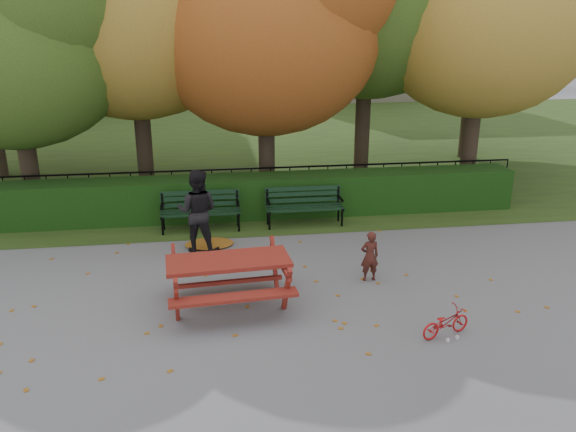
{
  "coord_description": "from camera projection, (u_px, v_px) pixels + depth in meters",
  "views": [
    {
      "loc": [
        -1.06,
        -8.62,
        4.44
      ],
      "look_at": [
        0.39,
        1.42,
        1.0
      ],
      "focal_mm": 35.0,
      "sensor_mm": 36.0,
      "label": 1
    }
  ],
  "objects": [
    {
      "name": "bicycle",
      "position": [
        446.0,
        322.0,
        8.41
      ],
      "size": [
        0.9,
        0.54,
        0.45
      ],
      "primitive_type": "imported",
      "rotation": [
        0.0,
        0.0,
        1.88
      ],
      "color": "#B51012",
      "rests_on": "ground"
    },
    {
      "name": "tree_a",
      "position": [
        19.0,
        22.0,
        12.72
      ],
      "size": [
        5.88,
        5.6,
        7.48
      ],
      "color": "black",
      "rests_on": "ground"
    },
    {
      "name": "bench_left",
      "position": [
        200.0,
        208.0,
        12.77
      ],
      "size": [
        1.8,
        0.57,
        0.88
      ],
      "color": "black",
      "rests_on": "ground"
    },
    {
      "name": "tree_e",
      "position": [
        501.0,
        0.0,
        14.3
      ],
      "size": [
        6.09,
        5.8,
        8.16
      ],
      "color": "black",
      "rests_on": "ground"
    },
    {
      "name": "leaf_scatter",
      "position": [
        275.0,
        290.0,
        9.92
      ],
      "size": [
        9.0,
        5.7,
        0.01
      ],
      "primitive_type": null,
      "color": "brown",
      "rests_on": "ground"
    },
    {
      "name": "picnic_table",
      "position": [
        229.0,
        270.0,
        9.17
      ],
      "size": [
        2.11,
        1.75,
        0.97
      ],
      "rotation": [
        0.0,
        0.0,
        0.07
      ],
      "color": "maroon",
      "rests_on": "ground"
    },
    {
      "name": "grass_strip",
      "position": [
        234.0,
        141.0,
        22.77
      ],
      "size": [
        90.0,
        90.0,
        0.0
      ],
      "primitive_type": "plane",
      "color": "#253917",
      "rests_on": "ground"
    },
    {
      "name": "bench_right",
      "position": [
        304.0,
        203.0,
        13.1
      ],
      "size": [
        1.8,
        0.57,
        0.88
      ],
      "color": "black",
      "rests_on": "ground"
    },
    {
      "name": "iron_fence",
      "position": [
        252.0,
        186.0,
        14.44
      ],
      "size": [
        14.0,
        0.04,
        1.02
      ],
      "color": "black",
      "rests_on": "ground"
    },
    {
      "name": "child",
      "position": [
        370.0,
        256.0,
        10.19
      ],
      "size": [
        0.36,
        0.25,
        0.95
      ],
      "primitive_type": "imported",
      "rotation": [
        0.0,
        0.0,
        3.21
      ],
      "color": "#411A14",
      "rests_on": "ground"
    },
    {
      "name": "hedge",
      "position": [
        254.0,
        196.0,
        13.7
      ],
      "size": [
        13.0,
        0.9,
        1.0
      ],
      "primitive_type": "cube",
      "color": "black",
      "rests_on": "ground"
    },
    {
      "name": "adult",
      "position": [
        198.0,
        211.0,
        11.39
      ],
      "size": [
        0.98,
        0.84,
        1.74
      ],
      "primitive_type": "imported",
      "rotation": [
        0.0,
        0.0,
        2.9
      ],
      "color": "black",
      "rests_on": "ground"
    },
    {
      "name": "leaf_pile",
      "position": [
        209.0,
        244.0,
        11.98
      ],
      "size": [
        1.2,
        0.97,
        0.07
      ],
      "primitive_type": "ellipsoid",
      "rotation": [
        0.0,
        0.0,
        -0.27
      ],
      "color": "brown",
      "rests_on": "ground"
    },
    {
      "name": "building_right",
      "position": [
        348.0,
        0.0,
        35.05
      ],
      "size": [
        9.0,
        6.0,
        12.0
      ],
      "primitive_type": "cube",
      "color": "#C1B299",
      "rests_on": "ground"
    },
    {
      "name": "tree_c",
      "position": [
        279.0,
        10.0,
        13.8
      ],
      "size": [
        6.3,
        6.0,
        8.0
      ],
      "color": "black",
      "rests_on": "ground"
    },
    {
      "name": "ground",
      "position": [
        277.0,
        298.0,
        9.64
      ],
      "size": [
        90.0,
        90.0,
        0.0
      ],
      "primitive_type": "plane",
      "color": "slate",
      "rests_on": "ground"
    }
  ]
}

